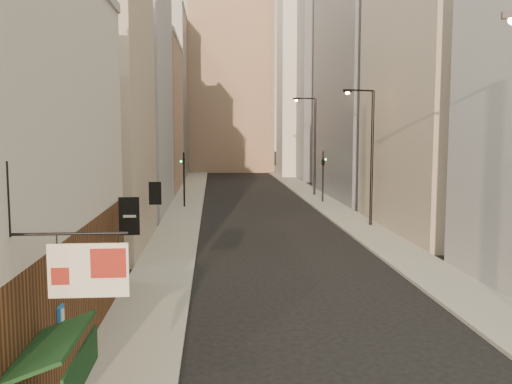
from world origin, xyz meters
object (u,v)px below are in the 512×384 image
(streetlamp_mid, at_px, (369,150))
(traffic_light_left, at_px, (184,169))
(white_tower, at_px, (306,52))
(traffic_light_right, at_px, (323,164))
(streetlamp_far, at_px, (313,141))
(clock_tower, at_px, (230,68))

(streetlamp_mid, xyz_separation_m, traffic_light_left, (-13.70, 11.07, -2.03))
(streetlamp_mid, bearing_deg, white_tower, 66.54)
(white_tower, height_order, traffic_light_left, white_tower)
(white_tower, distance_m, traffic_light_right, 36.22)
(white_tower, xyz_separation_m, streetlamp_far, (-3.59, -27.09, -12.72))
(white_tower, height_order, streetlamp_mid, white_tower)
(streetlamp_far, xyz_separation_m, traffic_light_right, (0.01, -5.74, -2.16))
(white_tower, distance_m, streetlamp_mid, 48.39)
(traffic_light_left, relative_size, traffic_light_right, 1.00)
(clock_tower, distance_m, streetlamp_mid, 62.22)
(streetlamp_far, height_order, traffic_light_right, streetlamp_far)
(white_tower, xyz_separation_m, traffic_light_right, (-3.58, -32.83, -14.88))
(traffic_light_right, bearing_deg, clock_tower, -97.41)
(streetlamp_far, relative_size, traffic_light_right, 2.06)
(traffic_light_left, bearing_deg, clock_tower, -73.18)
(streetlamp_mid, bearing_deg, traffic_light_right, 72.85)
(white_tower, relative_size, traffic_light_left, 8.30)
(white_tower, bearing_deg, streetlamp_far, -97.54)
(white_tower, xyz_separation_m, traffic_light_left, (-16.63, -35.44, -15.04))
(white_tower, relative_size, streetlamp_far, 4.03)
(traffic_light_left, xyz_separation_m, traffic_light_right, (13.05, 2.61, 0.16))
(clock_tower, distance_m, traffic_light_left, 51.71)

